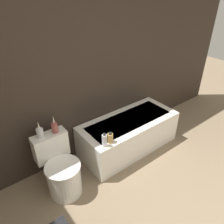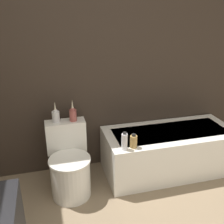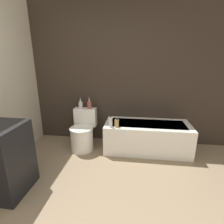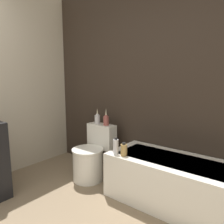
# 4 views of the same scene
# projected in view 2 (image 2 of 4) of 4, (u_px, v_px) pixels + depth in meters

# --- Properties ---
(wall_back_tiled) EXTENTS (6.40, 0.06, 2.60)m
(wall_back_tiled) POSITION_uv_depth(u_px,v_px,m) (93.00, 58.00, 2.81)
(wall_back_tiled) COLOR #332821
(wall_back_tiled) RESTS_ON ground_plane
(bathtub) EXTENTS (1.49, 0.65, 0.51)m
(bathtub) POSITION_uv_depth(u_px,v_px,m) (169.00, 150.00, 3.05)
(bathtub) COLOR white
(bathtub) RESTS_ON ground
(toilet) EXTENTS (0.42, 0.57, 0.71)m
(toilet) POSITION_uv_depth(u_px,v_px,m) (69.00, 166.00, 2.68)
(toilet) COLOR white
(toilet) RESTS_ON ground
(vase_gold) EXTENTS (0.08, 0.08, 0.22)m
(vase_gold) POSITION_uv_depth(u_px,v_px,m) (56.00, 115.00, 2.67)
(vase_gold) COLOR silver
(vase_gold) RESTS_ON toilet
(vase_silver) EXTENTS (0.08, 0.08, 0.23)m
(vase_silver) POSITION_uv_depth(u_px,v_px,m) (73.00, 114.00, 2.70)
(vase_silver) COLOR #994C47
(vase_silver) RESTS_ON toilet
(shampoo_bottle_tall) EXTENTS (0.06, 0.06, 0.19)m
(shampoo_bottle_tall) POSITION_uv_depth(u_px,v_px,m) (124.00, 141.00, 2.55)
(shampoo_bottle_tall) COLOR silver
(shampoo_bottle_tall) RESTS_ON bathtub
(shampoo_bottle_short) EXTENTS (0.07, 0.07, 0.15)m
(shampoo_bottle_short) POSITION_uv_depth(u_px,v_px,m) (133.00, 141.00, 2.60)
(shampoo_bottle_short) COLOR tan
(shampoo_bottle_short) RESTS_ON bathtub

